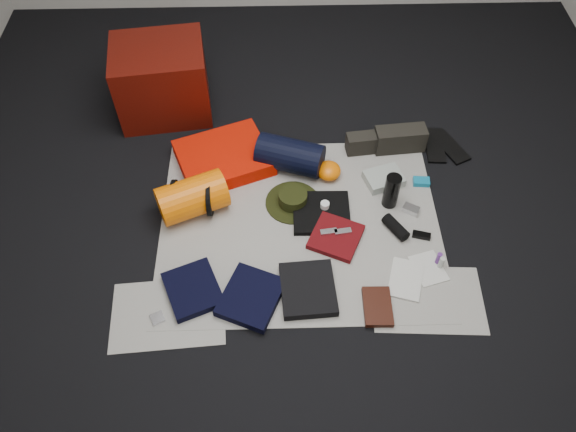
{
  "coord_description": "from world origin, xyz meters",
  "views": [
    {
      "loc": [
        -0.12,
        -1.93,
        2.6
      ],
      "look_at": [
        -0.07,
        -0.01,
        0.1
      ],
      "focal_mm": 35.0,
      "sensor_mm": 36.0,
      "label": 1
    }
  ],
  "objects_px": {
    "compact_camera": "(411,209)",
    "navy_duffel": "(290,155)",
    "red_cabinet": "(162,80)",
    "paperback_book": "(377,307)",
    "stuff_sack": "(192,197)",
    "water_bottle": "(392,191)",
    "sleeping_pad": "(224,158)"
  },
  "relations": [
    {
      "from": "stuff_sack",
      "to": "water_bottle",
      "type": "distance_m",
      "value": 1.15
    },
    {
      "from": "sleeping_pad",
      "to": "compact_camera",
      "type": "xyz_separation_m",
      "value": [
        1.11,
        -0.41,
        -0.03
      ]
    },
    {
      "from": "water_bottle",
      "to": "compact_camera",
      "type": "xyz_separation_m",
      "value": [
        0.12,
        -0.06,
        -0.09
      ]
    },
    {
      "from": "water_bottle",
      "to": "navy_duffel",
      "type": "bearing_deg",
      "value": 152.23
    },
    {
      "from": "compact_camera",
      "to": "paperback_book",
      "type": "distance_m",
      "value": 0.69
    },
    {
      "from": "water_bottle",
      "to": "paperback_book",
      "type": "relative_size",
      "value": 1.01
    },
    {
      "from": "red_cabinet",
      "to": "navy_duffel",
      "type": "xyz_separation_m",
      "value": [
        0.82,
        -0.57,
        -0.13
      ]
    },
    {
      "from": "stuff_sack",
      "to": "compact_camera",
      "type": "distance_m",
      "value": 1.27
    },
    {
      "from": "red_cabinet",
      "to": "navy_duffel",
      "type": "bearing_deg",
      "value": -42.36
    },
    {
      "from": "stuff_sack",
      "to": "paperback_book",
      "type": "relative_size",
      "value": 1.74
    },
    {
      "from": "red_cabinet",
      "to": "stuff_sack",
      "type": "distance_m",
      "value": 0.94
    },
    {
      "from": "sleeping_pad",
      "to": "navy_duffel",
      "type": "height_order",
      "value": "navy_duffel"
    },
    {
      "from": "paperback_book",
      "to": "red_cabinet",
      "type": "bearing_deg",
      "value": 129.36
    },
    {
      "from": "compact_camera",
      "to": "paperback_book",
      "type": "height_order",
      "value": "compact_camera"
    },
    {
      "from": "sleeping_pad",
      "to": "water_bottle",
      "type": "distance_m",
      "value": 1.05
    },
    {
      "from": "navy_duffel",
      "to": "water_bottle",
      "type": "distance_m",
      "value": 0.65
    },
    {
      "from": "navy_duffel",
      "to": "water_bottle",
      "type": "xyz_separation_m",
      "value": [
        0.58,
        -0.3,
        0.01
      ]
    },
    {
      "from": "navy_duffel",
      "to": "compact_camera",
      "type": "height_order",
      "value": "navy_duffel"
    },
    {
      "from": "navy_duffel",
      "to": "compact_camera",
      "type": "distance_m",
      "value": 0.79
    },
    {
      "from": "stuff_sack",
      "to": "paperback_book",
      "type": "height_order",
      "value": "stuff_sack"
    },
    {
      "from": "compact_camera",
      "to": "navy_duffel",
      "type": "bearing_deg",
      "value": -177.05
    },
    {
      "from": "navy_duffel",
      "to": "sleeping_pad",
      "type": "bearing_deg",
      "value": -167.17
    },
    {
      "from": "navy_duffel",
      "to": "red_cabinet",
      "type": "bearing_deg",
      "value": 163.91
    },
    {
      "from": "sleeping_pad",
      "to": "navy_duffel",
      "type": "distance_m",
      "value": 0.42
    },
    {
      "from": "paperback_book",
      "to": "stuff_sack",
      "type": "bearing_deg",
      "value": 146.78
    },
    {
      "from": "stuff_sack",
      "to": "compact_camera",
      "type": "xyz_separation_m",
      "value": [
        1.27,
        -0.05,
        -0.1
      ]
    },
    {
      "from": "sleeping_pad",
      "to": "red_cabinet",
      "type": "bearing_deg",
      "value": 127.73
    },
    {
      "from": "sleeping_pad",
      "to": "compact_camera",
      "type": "bearing_deg",
      "value": -20.4
    },
    {
      "from": "water_bottle",
      "to": "paperback_book",
      "type": "xyz_separation_m",
      "value": [
        -0.15,
        -0.69,
        -0.1
      ]
    },
    {
      "from": "red_cabinet",
      "to": "paperback_book",
      "type": "xyz_separation_m",
      "value": [
        1.24,
        -1.57,
        -0.22
      ]
    },
    {
      "from": "stuff_sack",
      "to": "compact_camera",
      "type": "height_order",
      "value": "stuff_sack"
    },
    {
      "from": "red_cabinet",
      "to": "sleeping_pad",
      "type": "xyz_separation_m",
      "value": [
        0.41,
        -0.53,
        -0.19
      ]
    }
  ]
}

